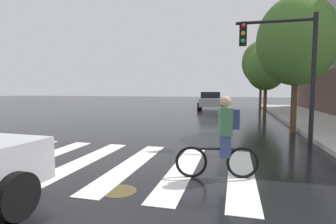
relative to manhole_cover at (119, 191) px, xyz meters
name	(u,v)px	position (x,y,z in m)	size (l,w,h in m)	color
ground_plane	(114,164)	(-0.87, 1.59, 0.00)	(120.00, 120.00, 0.00)	black
crosswalk_stripes	(107,163)	(-1.06, 1.59, 0.00)	(6.99, 4.12, 0.01)	silver
manhole_cover	(119,191)	(0.00, 0.00, 0.00)	(0.64, 0.64, 0.01)	#473D1E
sedan_mid	(211,100)	(-0.19, 20.08, 0.83)	(2.45, 4.78, 1.61)	#B7B7BC
cyclist	(223,138)	(1.78, 1.18, 0.84)	(1.69, 0.43, 1.69)	black
traffic_light_near	(286,57)	(3.54, 4.96, 2.86)	(2.47, 0.28, 4.20)	black
street_tree_near	(296,41)	(4.38, 7.72, 3.80)	(3.17, 3.17, 5.63)	#4C3823
street_tree_mid	(266,68)	(4.08, 15.76, 3.36)	(2.80, 2.80, 4.99)	#4C3823
street_tree_far	(261,63)	(4.39, 23.05, 4.43)	(3.69, 3.69, 6.56)	#4C3823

